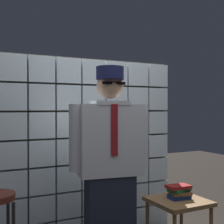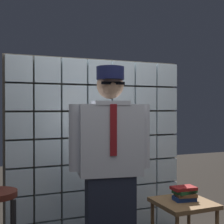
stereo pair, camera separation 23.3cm
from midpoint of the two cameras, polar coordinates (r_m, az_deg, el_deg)
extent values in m
cube|color=silver|center=(3.77, 3.77, -19.31)|extent=(0.26, 0.08, 0.26)
cube|color=silver|center=(3.89, 7.68, -18.66)|extent=(0.26, 0.08, 0.26)
cube|color=silver|center=(4.03, 11.31, -17.98)|extent=(0.26, 0.08, 0.26)
cube|color=silver|center=(3.37, -14.40, -16.77)|extent=(0.26, 0.08, 0.26)
cube|color=silver|center=(3.42, -9.55, -16.51)|extent=(0.26, 0.08, 0.26)
cube|color=silver|center=(3.48, -4.88, -16.15)|extent=(0.26, 0.08, 0.26)
cube|color=silver|center=(3.57, -0.42, -15.72)|extent=(0.26, 0.08, 0.26)
cube|color=silver|center=(3.68, 3.77, -15.22)|extent=(0.26, 0.08, 0.26)
cube|color=silver|center=(3.81, 7.69, -14.69)|extent=(0.26, 0.08, 0.26)
cube|color=silver|center=(3.95, 11.32, -14.13)|extent=(0.26, 0.08, 0.26)
cube|color=silver|center=(3.30, -14.42, -12.13)|extent=(0.26, 0.08, 0.26)
cube|color=silver|center=(3.34, -9.56, -11.93)|extent=(0.26, 0.08, 0.26)
cube|color=silver|center=(3.41, -4.88, -11.66)|extent=(0.26, 0.08, 0.26)
cube|color=silver|center=(3.50, -0.42, -11.33)|extent=(0.26, 0.08, 0.26)
cube|color=silver|center=(3.61, 3.77, -10.96)|extent=(0.26, 0.08, 0.26)
cube|color=silver|center=(3.74, 7.69, -10.56)|extent=(0.26, 0.08, 0.26)
cube|color=silver|center=(3.89, 11.33, -10.15)|extent=(0.26, 0.08, 0.26)
cube|color=silver|center=(3.25, -14.43, -7.31)|extent=(0.26, 0.08, 0.26)
cube|color=silver|center=(3.29, -9.57, -7.18)|extent=(0.26, 0.08, 0.26)
cube|color=silver|center=(3.36, -4.89, -7.01)|extent=(0.26, 0.08, 0.26)
cube|color=silver|center=(3.46, -0.42, -6.80)|extent=(0.26, 0.08, 0.26)
cube|color=silver|center=(3.57, 3.78, -6.56)|extent=(0.26, 0.08, 0.26)
cube|color=silver|center=(3.70, 7.70, -6.31)|extent=(0.26, 0.08, 0.26)
cube|color=silver|center=(3.84, 11.34, -6.05)|extent=(0.26, 0.08, 0.26)
cube|color=silver|center=(3.22, -14.45, -2.38)|extent=(0.26, 0.08, 0.26)
cube|color=silver|center=(3.27, -9.58, -2.32)|extent=(0.26, 0.08, 0.26)
cube|color=silver|center=(3.34, -4.89, -2.25)|extent=(0.26, 0.08, 0.26)
cube|color=silver|center=(3.43, -0.42, -2.17)|extent=(0.26, 0.08, 0.26)
cube|color=silver|center=(3.54, 3.78, -2.08)|extent=(0.26, 0.08, 0.26)
cube|color=silver|center=(3.67, 7.71, -1.98)|extent=(0.26, 0.08, 0.26)
cube|color=silver|center=(3.82, 11.35, -1.88)|extent=(0.26, 0.08, 0.26)
cube|color=silver|center=(3.22, -14.47, 2.60)|extent=(0.26, 0.08, 0.26)
cube|color=silver|center=(3.26, -9.59, 2.58)|extent=(0.26, 0.08, 0.26)
cube|color=silver|center=(3.34, -4.90, 2.55)|extent=(0.26, 0.08, 0.26)
cube|color=silver|center=(3.43, -0.43, 2.50)|extent=(0.26, 0.08, 0.26)
cube|color=silver|center=(3.54, 3.79, 2.45)|extent=(0.26, 0.08, 0.26)
cube|color=silver|center=(3.67, 7.72, 2.38)|extent=(0.26, 0.08, 0.26)
cube|color=silver|center=(3.82, 11.36, 2.31)|extent=(0.26, 0.08, 0.26)
cube|color=silver|center=(3.24, -14.48, 7.55)|extent=(0.26, 0.08, 0.26)
cube|color=silver|center=(3.28, -9.60, 7.46)|extent=(0.26, 0.08, 0.26)
cube|color=silver|center=(3.36, -4.90, 7.32)|extent=(0.26, 0.08, 0.26)
cube|color=silver|center=(3.45, -0.43, 7.15)|extent=(0.26, 0.08, 0.26)
cube|color=silver|center=(3.56, 3.79, 6.95)|extent=(0.26, 0.08, 0.26)
cube|color=silver|center=(3.69, 7.72, 6.72)|extent=(0.26, 0.08, 0.26)
cube|color=silver|center=(3.84, 11.37, 6.48)|extent=(0.26, 0.08, 0.26)
cube|color=#5B5447|center=(3.50, -0.74, -6.69)|extent=(1.98, 0.02, 1.98)
cube|color=silver|center=(2.69, 2.16, -5.01)|extent=(0.56, 0.31, 0.60)
cube|color=maroon|center=(2.57, 2.86, -3.26)|extent=(0.06, 0.02, 0.42)
cube|color=silver|center=(2.68, 2.16, 1.63)|extent=(0.33, 0.29, 0.04)
sphere|color=tan|center=(2.69, 2.16, 4.82)|extent=(0.23, 0.23, 0.23)
ellipsoid|color=black|center=(2.64, 2.46, 4.02)|extent=(0.16, 0.10, 0.10)
cube|color=black|center=(2.59, 2.78, 5.23)|extent=(0.20, 0.04, 0.02)
cylinder|color=#191E47|center=(2.61, 2.66, 6.01)|extent=(0.20, 0.20, 0.01)
cylinder|color=#191E47|center=(2.70, 2.16, 7.00)|extent=(0.24, 0.24, 0.11)
cylinder|color=silver|center=(2.78, 8.10, -4.33)|extent=(0.12, 0.12, 0.55)
cylinder|color=silver|center=(2.63, -4.14, -4.62)|extent=(0.12, 0.12, 0.55)
cube|color=brown|center=(3.29, 14.82, -15.59)|extent=(0.52, 0.52, 0.04)
cylinder|color=brown|center=(3.66, 15.53, -18.13)|extent=(0.04, 0.04, 0.48)
cube|color=navy|center=(3.30, 14.95, -14.81)|extent=(0.22, 0.16, 0.04)
cube|color=brown|center=(3.28, 15.18, -14.22)|extent=(0.22, 0.18, 0.03)
cube|color=#1E592D|center=(3.29, 15.00, -13.62)|extent=(0.24, 0.17, 0.03)
cube|color=maroon|center=(3.27, 14.82, -13.14)|extent=(0.24, 0.16, 0.03)
camera|label=1|loc=(0.12, -87.49, 0.03)|focal=50.79mm
camera|label=2|loc=(0.12, 92.51, -0.03)|focal=50.79mm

